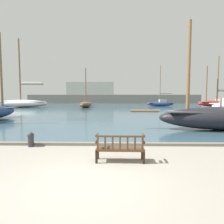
{
  "coord_description": "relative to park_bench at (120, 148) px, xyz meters",
  "views": [
    {
      "loc": [
        0.74,
        -4.87,
        2.17
      ],
      "look_at": [
        0.44,
        10.0,
        1.0
      ],
      "focal_mm": 32.0,
      "sensor_mm": 36.0,
      "label": 1
    }
  ],
  "objects": [
    {
      "name": "ground_plane",
      "position": [
        -0.88,
        -1.62,
        -0.47
      ],
      "size": [
        160.0,
        160.0,
        0.0
      ],
      "primitive_type": "plane",
      "color": "gray"
    },
    {
      "name": "harbor_water",
      "position": [
        -0.88,
        42.38,
        -0.43
      ],
      "size": [
        100.0,
        80.0,
        0.08
      ],
      "primitive_type": "cube",
      "color": "#385666",
      "rests_on": "ground"
    },
    {
      "name": "quay_edge_kerb",
      "position": [
        -0.88,
        2.23,
        -0.41
      ],
      "size": [
        40.0,
        0.3,
        0.12
      ],
      "primitive_type": "cube",
      "color": "slate",
      "rests_on": "ground"
    },
    {
      "name": "park_bench",
      "position": [
        0.0,
        0.0,
        0.0
      ],
      "size": [
        1.61,
        0.54,
        0.92
      ],
      "color": "black",
      "rests_on": "ground"
    },
    {
      "name": "sailboat_distant_harbor",
      "position": [
        -17.96,
        31.01,
        0.57
      ],
      "size": [
        9.8,
        3.81,
        12.78
      ],
      "color": "silver",
      "rests_on": "harbor_water"
    },
    {
      "name": "sailboat_outer_port",
      "position": [
        9.36,
        36.1,
        0.22
      ],
      "size": [
        6.98,
        2.35,
        8.62
      ],
      "color": "navy",
      "rests_on": "harbor_water"
    },
    {
      "name": "sailboat_far_starboard",
      "position": [
        -6.04,
        32.14,
        0.22
      ],
      "size": [
        2.39,
        7.05,
        7.5
      ],
      "color": "brown",
      "rests_on": "harbor_water"
    },
    {
      "name": "sailboat_nearest_starboard",
      "position": [
        20.65,
        34.49,
        0.54
      ],
      "size": [
        8.94,
        3.63,
        10.12
      ],
      "color": "maroon",
      "rests_on": "harbor_water"
    },
    {
      "name": "mooring_bollard",
      "position": [
        -3.82,
        1.93,
        -0.12
      ],
      "size": [
        0.29,
        0.29,
        0.62
      ],
      "color": "#2D2D33",
      "rests_on": "ground"
    },
    {
      "name": "far_breakwater",
      "position": [
        -2.62,
        53.79,
        1.65
      ],
      "size": [
        51.49,
        2.4,
        6.44
      ],
      "color": "slate",
      "rests_on": "ground"
    }
  ]
}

